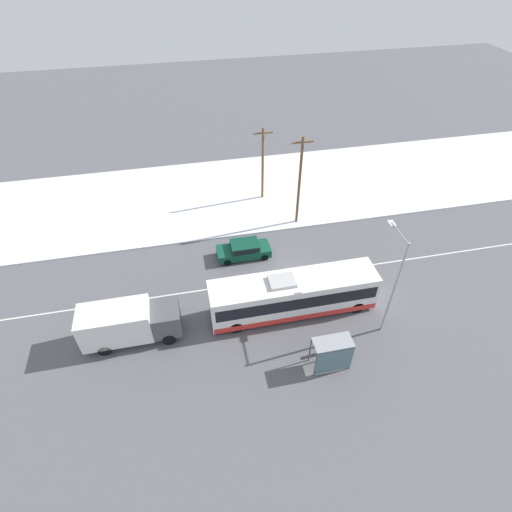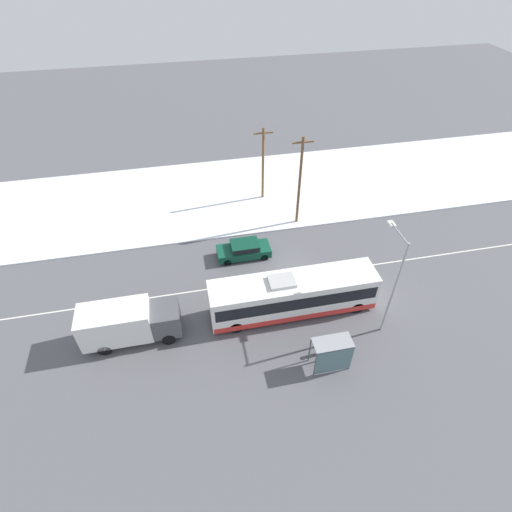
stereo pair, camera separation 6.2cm
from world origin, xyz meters
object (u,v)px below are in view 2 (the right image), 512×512
object	(u,v)px
bus_shelter	(333,353)
streetlamp	(394,275)
utility_pole_snowlot	(263,163)
city_bus	(293,295)
pedestrian_at_stop	(332,341)
utility_pole_roadside	(300,181)
box_truck	(128,322)
sedan_car	(244,249)

from	to	relation	value
bus_shelter	streetlamp	size ratio (longest dim) A/B	0.31
bus_shelter	utility_pole_snowlot	distance (m)	20.38
city_bus	pedestrian_at_stop	world-z (taller)	city_bus
pedestrian_at_stop	utility_pole_snowlot	size ratio (longest dim) A/B	0.23
bus_shelter	utility_pole_roadside	xyz separation A→B (m)	(2.23, 15.55, 2.79)
box_truck	pedestrian_at_stop	bearing A→B (deg)	-16.37
sedan_car	utility_pole_snowlot	size ratio (longest dim) A/B	0.60
city_bus	bus_shelter	world-z (taller)	city_bus
bus_shelter	sedan_car	bearing A→B (deg)	106.22
box_truck	bus_shelter	bearing A→B (deg)	-22.07
utility_pole_snowlot	bus_shelter	bearing A→B (deg)	-90.03
box_truck	streetlamp	xyz separation A→B (m)	(17.09, -2.38, 3.31)
utility_pole_snowlot	sedan_car	bearing A→B (deg)	-112.22
box_truck	utility_pole_snowlot	world-z (taller)	utility_pole_snowlot
pedestrian_at_stop	sedan_car	bearing A→B (deg)	110.46
bus_shelter	streetlamp	xyz separation A→B (m)	(4.58, 2.69, 3.27)
city_bus	utility_pole_roadside	size ratio (longest dim) A/B	1.40
sedan_car	pedestrian_at_stop	xyz separation A→B (m)	(3.94, -10.56, 0.27)
pedestrian_at_stop	bus_shelter	size ratio (longest dim) A/B	0.70
streetlamp	city_bus	bearing A→B (deg)	155.83
pedestrian_at_stop	utility_pole_roadside	bearing A→B (deg)	83.12
pedestrian_at_stop	bus_shelter	world-z (taller)	bus_shelter
bus_shelter	utility_pole_roadside	bearing A→B (deg)	81.83
utility_pole_roadside	box_truck	bearing A→B (deg)	-144.58
pedestrian_at_stop	utility_pole_roadside	size ratio (longest dim) A/B	0.20
streetlamp	utility_pole_roadside	xyz separation A→B (m)	(-2.35, 12.86, -0.48)
bus_shelter	streetlamp	bearing A→B (deg)	30.46
city_bus	bus_shelter	xyz separation A→B (m)	(1.08, -5.24, 0.06)
city_bus	box_truck	xyz separation A→B (m)	(-11.42, -0.17, 0.01)
sedan_car	utility_pole_roadside	size ratio (longest dim) A/B	0.52
sedan_car	pedestrian_at_stop	bearing A→B (deg)	110.46
box_truck	streetlamp	bearing A→B (deg)	-7.92
utility_pole_roadside	utility_pole_snowlot	distance (m)	5.23
bus_shelter	utility_pole_snowlot	xyz separation A→B (m)	(0.01, 20.26, 2.23)
bus_shelter	utility_pole_snowlot	world-z (taller)	utility_pole_snowlot
city_bus	utility_pole_roadside	world-z (taller)	utility_pole_roadside
utility_pole_snowlot	city_bus	bearing A→B (deg)	-94.17
pedestrian_at_stop	bus_shelter	bearing A→B (deg)	-112.02
pedestrian_at_stop	streetlamp	size ratio (longest dim) A/B	0.22
city_bus	utility_pole_roadside	distance (m)	11.20
pedestrian_at_stop	streetlamp	bearing A→B (deg)	19.52
box_truck	pedestrian_at_stop	world-z (taller)	box_truck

